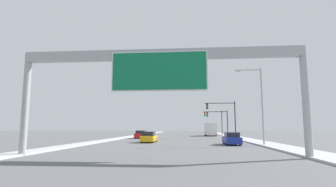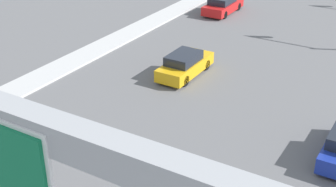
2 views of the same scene
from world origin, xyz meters
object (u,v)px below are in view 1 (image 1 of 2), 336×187
(traffic_light_far_intersection, at_px, (216,118))
(car_near_left, at_px, (141,135))
(car_mid_left, at_px, (149,137))
(sign_gantry, at_px, (159,70))
(traffic_light_near_intersection, at_px, (225,113))
(street_lamp_right, at_px, (259,99))
(traffic_light_mid_block, at_px, (220,119))
(car_far_center, at_px, (232,139))
(truck_box_primary, at_px, (211,129))

(traffic_light_far_intersection, bearing_deg, car_near_left, -129.23)
(car_mid_left, relative_size, car_near_left, 0.96)
(sign_gantry, distance_m, car_near_left, 32.05)
(traffic_light_near_intersection, distance_m, street_lamp_right, 17.88)
(sign_gantry, xyz_separation_m, car_mid_left, (-3.50, 17.76, -5.43))
(traffic_light_mid_block, bearing_deg, car_mid_left, -118.55)
(traffic_light_near_intersection, relative_size, street_lamp_right, 0.76)
(street_lamp_right, bearing_deg, traffic_light_near_intersection, 94.59)
(car_near_left, bearing_deg, car_far_center, -50.86)
(car_mid_left, height_order, truck_box_primary, truck_box_primary)
(traffic_light_far_intersection, bearing_deg, street_lamp_right, -88.14)
(sign_gantry, distance_m, traffic_light_near_intersection, 31.31)
(traffic_light_mid_block, relative_size, traffic_light_far_intersection, 0.91)
(car_far_center, xyz_separation_m, truck_box_primary, (0.00, 32.28, 0.85))
(traffic_light_mid_block, xyz_separation_m, traffic_light_far_intersection, (0.09, 10.00, 0.37))
(street_lamp_right, bearing_deg, traffic_light_far_intersection, 91.86)
(sign_gantry, bearing_deg, car_far_center, 62.77)
(car_near_left, height_order, street_lamp_right, street_lamp_right)
(truck_box_primary, distance_m, street_lamp_right, 33.94)
(car_far_center, relative_size, traffic_light_far_intersection, 0.69)
(car_far_center, bearing_deg, sign_gantry, -117.23)
(car_far_center, height_order, traffic_light_mid_block, traffic_light_mid_block)
(traffic_light_mid_block, bearing_deg, street_lamp_right, -87.28)
(car_near_left, xyz_separation_m, truck_box_primary, (14.00, 15.08, 0.84))
(sign_gantry, distance_m, car_mid_left, 18.89)
(car_far_center, distance_m, street_lamp_right, 5.60)
(car_far_center, distance_m, traffic_light_mid_block, 26.73)
(car_near_left, distance_m, traffic_light_far_intersection, 25.15)
(traffic_light_near_intersection, height_order, traffic_light_far_intersection, traffic_light_near_intersection)
(traffic_light_mid_block, bearing_deg, truck_box_primary, 105.90)
(sign_gantry, xyz_separation_m, truck_box_primary, (7.00, 45.88, -4.58))
(car_mid_left, bearing_deg, sign_gantry, -78.85)
(sign_gantry, height_order, car_far_center, sign_gantry)
(car_far_center, bearing_deg, traffic_light_mid_block, 86.43)
(car_near_left, relative_size, traffic_light_mid_block, 0.81)
(truck_box_primary, xyz_separation_m, traffic_light_near_intersection, (1.54, -15.80, 3.06))
(car_mid_left, bearing_deg, car_near_left, 105.02)
(street_lamp_right, bearing_deg, car_far_center, 155.99)
(traffic_light_far_intersection, bearing_deg, truck_box_primary, -112.50)
(car_far_center, relative_size, truck_box_primary, 0.57)
(car_near_left, height_order, traffic_light_mid_block, traffic_light_mid_block)
(traffic_light_mid_block, height_order, street_lamp_right, street_lamp_right)
(sign_gantry, relative_size, truck_box_primary, 2.69)
(traffic_light_near_intersection, bearing_deg, car_far_center, -95.34)
(sign_gantry, height_order, car_mid_left, sign_gantry)
(traffic_light_near_intersection, bearing_deg, car_mid_left, -134.32)
(car_near_left, bearing_deg, street_lamp_right, -47.51)
(traffic_light_near_intersection, relative_size, traffic_light_mid_block, 1.17)
(car_mid_left, xyz_separation_m, traffic_light_near_intersection, (12.04, 12.33, 3.90))
(traffic_light_far_intersection, bearing_deg, sign_gantry, -99.90)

